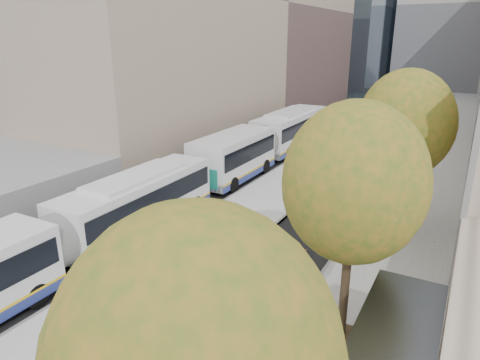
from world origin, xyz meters
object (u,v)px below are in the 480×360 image
Objects in this scene: distant_car at (366,105)px; bus_near at (79,231)px; bus_shelter at (406,336)px; bus_far at (270,139)px.

bus_near is at bearing -81.42° from distant_car.
distant_car is (-12.73, 50.07, -1.57)m from bus_shelter.
bus_shelter is at bearing -6.41° from bus_near.
distant_car is at bearing 88.70° from bus_near.
bus_far is at bearing 123.22° from bus_shelter.
bus_far is 5.25× the size of distant_car.
distant_car is (0.49, 48.76, -0.91)m from bus_near.
distant_car is at bearing 88.96° from bus_far.
bus_near is 18.86m from bus_far.
bus_near reaches higher than distant_car.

